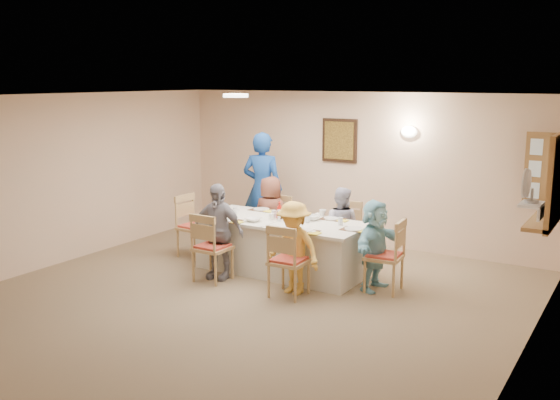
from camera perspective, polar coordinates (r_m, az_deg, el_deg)
The scene contains 49 objects.
ground at distance 7.71m, azimuth -4.19°, elevation -9.56°, with size 7.00×7.00×0.00m, color brown.
room_walls at distance 7.31m, azimuth -4.35°, elevation 1.62°, with size 7.00×7.00×7.00m.
wall_picture at distance 10.41m, azimuth 5.45°, elevation 5.44°, with size 0.62×0.05×0.72m.
wall_sconce at distance 9.91m, azimuth 11.71°, elevation 6.14°, with size 0.26×0.09×0.18m, color white.
ceiling_light at distance 9.02m, azimuth -4.07°, elevation 9.50°, with size 0.36×0.36×0.05m, color white.
serving_hatch at distance 8.41m, azimuth 24.11°, elevation 1.81°, with size 0.06×1.50×1.15m, color brown.
hatch_sill at distance 8.52m, azimuth 23.04°, elevation -1.60°, with size 0.30×1.50×0.05m, color brown.
shutter_door at distance 9.19m, azimuth 23.13°, elevation 2.60°, with size 0.55×0.04×1.00m, color brown.
fan_shelf at distance 7.12m, azimuth 21.99°, elevation -0.37°, with size 0.22×0.36×0.03m, color white.
desk_fan at distance 7.10m, azimuth 21.84°, elevation 0.84°, with size 0.30×0.30×0.28m, color #A5A5A8, non-canonical shape.
dining_table at distance 8.84m, azimuth 0.09°, elevation -4.23°, with size 2.44×1.03×0.76m, color silver.
chair_back_left at distance 9.79m, azimuth -0.49°, elevation -2.29°, with size 0.43×0.43×0.90m, color tan, non-canonical shape.
chair_back_right at distance 9.23m, azimuth 5.87°, elevation -3.08°, with size 0.45×0.45×0.93m, color tan, non-canonical shape.
chair_front_left at distance 8.50m, azimuth -6.19°, elevation -4.23°, with size 0.46×0.46×0.96m, color tan, non-canonical shape.
chair_front_right at distance 7.86m, azimuth 0.82°, elevation -5.49°, with size 0.45×0.45×0.95m, color tan, non-canonical shape.
chair_left_end at distance 9.68m, azimuth -7.79°, elevation -2.37°, with size 0.46×0.46×0.96m, color tan, non-canonical shape.
chair_right_end at distance 8.15m, azimuth 9.50°, elevation -4.98°, with size 0.46×0.46×0.96m, color tan, non-canonical shape.
diner_back_left at distance 9.65m, azimuth -0.87°, elevation -1.46°, with size 0.62×0.42×1.24m, color brown.
diner_back_right at distance 9.09m, azimuth 5.56°, elevation -2.48°, with size 0.62×0.51×1.18m, color #ADACC6.
diner_front_left at distance 8.55m, azimuth -5.73°, elevation -2.86°, with size 0.81×0.41×1.32m, color gray.
diner_front_right at distance 7.92m, azimuth 1.26°, elevation -4.40°, with size 0.83×0.55×1.20m, color #F4B847.
diner_right_end at distance 8.16m, azimuth 8.67°, elevation -4.08°, with size 0.46×1.13×1.19m, color #91D8EB.
caregiver at distance 10.21m, azimuth -1.61°, elevation 1.03°, with size 0.75×0.57×1.86m, color navy.
placemat_fl at distance 8.73m, azimuth -4.71°, elevation -1.87°, with size 0.35×0.26×0.01m, color #472B19.
plate_fl at distance 8.73m, azimuth -4.71°, elevation -1.81°, with size 0.26×0.26×0.02m, color white.
napkin_fl at distance 8.58m, azimuth -3.94°, elevation -2.03°, with size 0.14×0.14×0.01m, color yellow.
placemat_fr at distance 8.10m, azimuth 2.19°, elevation -2.86°, with size 0.37×0.28×0.01m, color #472B19.
plate_fr at distance 8.10m, azimuth 2.19°, elevation -2.79°, with size 0.25×0.25×0.02m, color white.
napkin_fr at distance 7.97m, azimuth 3.15°, elevation -3.05°, with size 0.15×0.15×0.01m, color yellow.
placemat_bl at distance 9.40m, azimuth -1.71°, elevation -0.90°, with size 0.34×0.25×0.01m, color #472B19.
plate_bl at distance 9.40m, azimuth -1.71°, elevation -0.84°, with size 0.24×0.24×0.02m, color white.
napkin_bl at distance 9.27m, azimuth -0.95°, elevation -1.03°, with size 0.14×0.14×0.01m, color yellow.
placemat_br at distance 8.82m, azimuth 4.84°, elevation -1.73°, with size 0.34×0.25×0.01m, color #472B19.
plate_br at distance 8.82m, azimuth 4.85°, elevation -1.67°, with size 0.25×0.25×0.02m, color white.
napkin_br at distance 8.70m, azimuth 5.76°, elevation -1.88°, with size 0.13×0.13×0.01m, color yellow.
placemat_le at distance 9.35m, azimuth -5.69°, elevation -1.02°, with size 0.37×0.28×0.01m, color #472B19.
plate_le at distance 9.35m, azimuth -5.69°, elevation -0.96°, with size 0.23×0.23×0.01m, color white.
napkin_le at distance 9.20m, azimuth -4.98°, elevation -1.16°, with size 0.14×0.14×0.01m, color yellow.
placemat_re at distance 8.24m, azimuth 6.78°, elevation -2.70°, with size 0.33×0.25×0.01m, color #472B19.
plate_re at distance 8.24m, azimuth 6.78°, elevation -2.63°, with size 0.25×0.25×0.02m, color white.
napkin_re at distance 8.12m, azimuth 7.79°, elevation -2.87°, with size 0.14×0.14×0.01m, color yellow.
teacup_a at distance 8.88m, azimuth -5.26°, elevation -1.37°, with size 0.13×0.13×0.09m, color white.
teacup_b at distance 9.01m, azimuth 3.92°, elevation -1.17°, with size 0.10×0.10×0.09m, color white.
bowl_a at distance 8.65m, azimuth -2.47°, elevation -1.80°, with size 0.23×0.23×0.05m, color white.
bowl_b at distance 8.74m, azimuth 2.96°, elevation -1.63°, with size 0.26×0.26×0.07m, color white.
condiment_ketchup at distance 8.77m, azimuth -0.03°, elevation -0.96°, with size 0.11×0.11×0.25m, color red.
condiment_brown at distance 8.77m, azimuth 0.66°, elevation -1.11°, with size 0.11×0.11×0.20m, color #4B2914.
condiment_malt at distance 8.66m, azimuth 0.81°, elevation -1.49°, with size 0.14×0.14×0.14m, color #4B2914.
drinking_glass at distance 8.85m, azimuth -0.57°, elevation -1.30°, with size 0.07×0.07×0.11m, color silver.
Camera 1 is at (4.21, -5.86, 2.71)m, focal length 40.00 mm.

